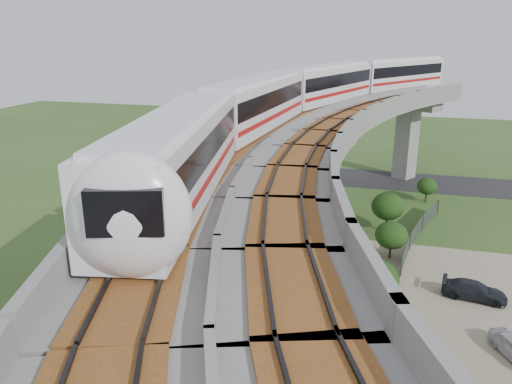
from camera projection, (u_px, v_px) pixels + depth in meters
ground at (269, 293)px, 34.19m from camera, size 160.00×160.00×0.00m
dirt_lot at (496, 341)px, 28.85m from camera, size 18.00×26.00×0.04m
asphalt_road at (327, 176)px, 61.71m from camera, size 60.00×8.00×0.03m
viaduct at (331, 170)px, 30.43m from camera, size 19.58×73.98×11.40m
metro_train at (319, 94)px, 39.96m from camera, size 16.80×60.28×3.64m
fence at (419, 303)px, 31.52m from camera, size 3.87×38.73×1.50m
tree_0 at (427, 186)px, 51.81m from camera, size 2.06×2.06×2.61m
tree_1 at (388, 206)px, 43.91m from camera, size 2.87×2.87×3.61m
tree_2 at (391, 235)px, 38.79m from camera, size 2.53×2.53×3.05m
tree_3 at (374, 279)px, 30.83m from camera, size 2.99×2.99×3.77m
tree_4 at (372, 354)px, 23.76m from camera, size 2.35×2.35×3.48m
car_dark at (474, 290)px, 33.26m from camera, size 4.32×2.29×1.19m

